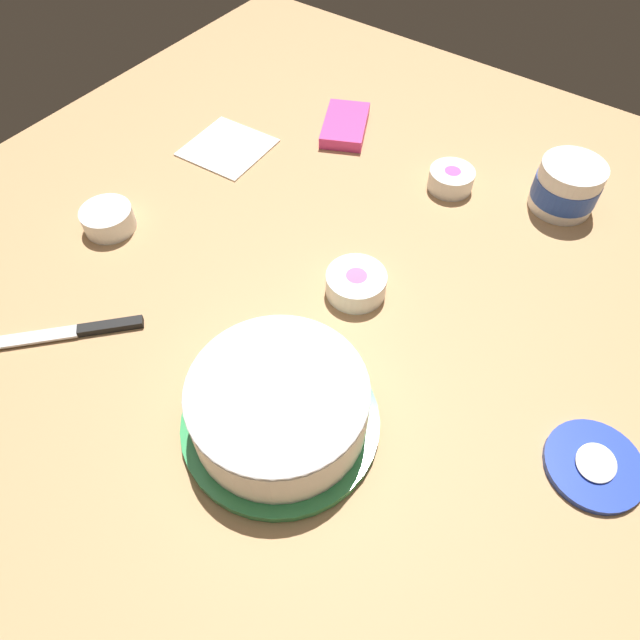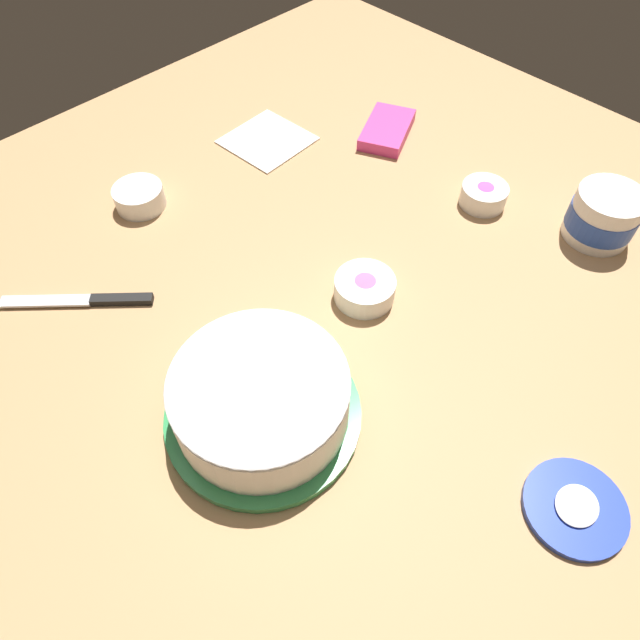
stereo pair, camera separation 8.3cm
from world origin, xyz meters
TOP-DOWN VIEW (x-y plane):
  - ground_plane at (0.00, 0.00)m, footprint 1.54×1.54m
  - frosted_cake at (-0.23, -0.07)m, footprint 0.26×0.26m
  - frosting_tub at (0.40, -0.21)m, footprint 0.11×0.11m
  - frosting_tub_lid at (-0.05, -0.43)m, footprint 0.13×0.13m
  - spreading_knife at (-0.29, 0.27)m, footprint 0.19×0.18m
  - sprinkle_bowl_rainbow at (0.33, -0.02)m, footprint 0.08×0.08m
  - sprinkle_bowl_pink at (0.02, -0.02)m, footprint 0.09×0.09m
  - sprinkle_bowl_blue at (-0.11, 0.41)m, footprint 0.09×0.09m
  - candy_box_lower at (0.37, 0.24)m, footprint 0.16×0.14m
  - paper_napkin at (0.18, 0.39)m, footprint 0.16×0.16m

SIDE VIEW (x-z plane):
  - ground_plane at x=0.00m, z-range 0.00..0.00m
  - paper_napkin at x=0.18m, z-range 0.00..0.01m
  - spreading_knife at x=-0.29m, z-range 0.00..0.01m
  - frosting_tub_lid at x=-0.05m, z-range 0.00..0.01m
  - candy_box_lower at x=0.37m, z-range 0.00..0.02m
  - sprinkle_bowl_blue at x=-0.11m, z-range 0.00..0.04m
  - sprinkle_bowl_rainbow at x=0.33m, z-range 0.00..0.04m
  - sprinkle_bowl_pink at x=0.02m, z-range 0.00..0.04m
  - frosting_tub at x=0.40m, z-range 0.00..0.09m
  - frosted_cake at x=-0.23m, z-range 0.00..0.10m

